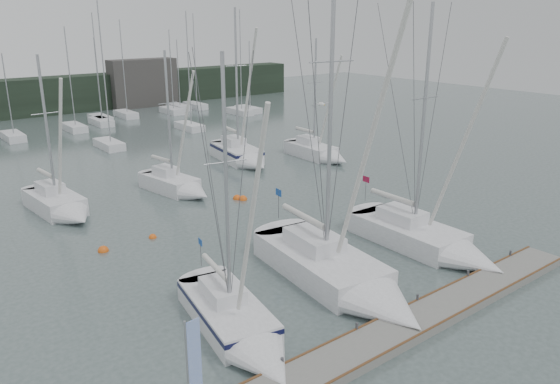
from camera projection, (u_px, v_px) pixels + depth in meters
The scene contains 18 objects.
ground at pixel (326, 288), 27.29m from camera, with size 160.00×160.00×0.00m, color #475653.
dock at pixel (405, 327), 23.48m from camera, with size 24.00×2.00×0.40m, color slate.
far_treeline at pixel (12, 99), 72.98m from camera, with size 90.00×4.00×5.00m, color black.
far_building_right at pixel (143, 83), 81.75m from camera, with size 10.00×3.00×7.00m, color #3B3836.
mast_forest at pixel (79, 129), 63.36m from camera, with size 55.29×25.16×14.86m.
sailboat_near_left at pixel (242, 330), 22.65m from camera, with size 4.11×9.03×12.61m.
sailboat_near_center at pixel (349, 281), 26.58m from camera, with size 4.88×11.95×18.70m.
sailboat_near_right at pixel (436, 245), 31.01m from camera, with size 3.29×10.23×14.78m.
sailboat_mid_b at pixel (63, 208), 37.03m from camera, with size 3.20×7.64×11.48m.
sailboat_mid_c at pixel (180, 187), 41.62m from camera, with size 3.42×7.10×11.39m.
sailboat_mid_d at pixel (243, 156), 50.29m from camera, with size 4.13×8.91×14.68m.
sailboat_mid_e at pixel (321, 154), 51.69m from camera, with size 2.76×7.75×11.90m.
buoy_a at pixel (153, 238), 33.49m from camera, with size 0.48×0.48×0.48m, color #DE5713.
buoy_b at pixel (237, 199), 40.65m from camera, with size 0.63×0.63×0.63m, color #DE5713.
buoy_c at pixel (103, 251), 31.58m from camera, with size 0.63×0.63×0.63m, color #DE5713.
dock_banner at pixel (192, 363), 16.99m from camera, with size 0.58×0.12×3.81m.
seagull at pixel (322, 104), 25.81m from camera, with size 1.02×0.46×0.20m.
buoy_d at pixel (243, 200), 40.47m from camera, with size 0.65×0.65×0.65m, color #DE5713.
Camera 1 is at (-16.93, -17.86, 12.92)m, focal length 35.00 mm.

